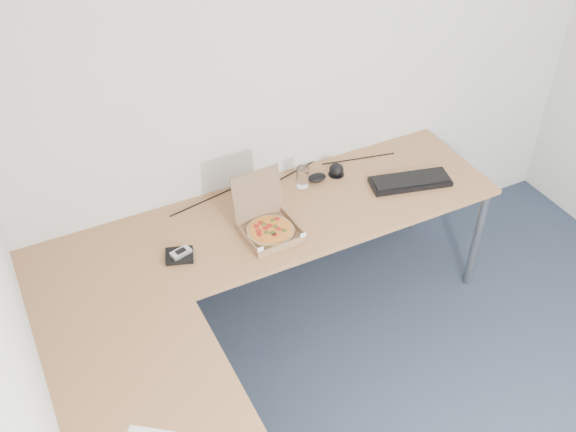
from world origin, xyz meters
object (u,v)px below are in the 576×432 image
drinking_glass (303,177)px  pizza_box (269,227)px  desk (246,296)px  wallet (179,256)px  keyboard (410,182)px

drinking_glass → pizza_box: bearing=-140.9°
desk → wallet: 0.41m
pizza_box → keyboard: bearing=-1.4°
desk → pizza_box: (0.28, 0.33, 0.06)m
pizza_box → wallet: 0.47m
pizza_box → keyboard: pizza_box is taller
keyboard → wallet: size_ratio=3.32×
desk → drinking_glass: drinking_glass is taller
drinking_glass → keyboard: size_ratio=0.27×
pizza_box → wallet: size_ratio=2.35×
keyboard → wallet: 1.35m
pizza_box → desk: bearing=-132.8°
pizza_box → drinking_glass: bearing=36.4°
wallet → drinking_glass: bearing=35.7°
desk → drinking_glass: bearing=44.5°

